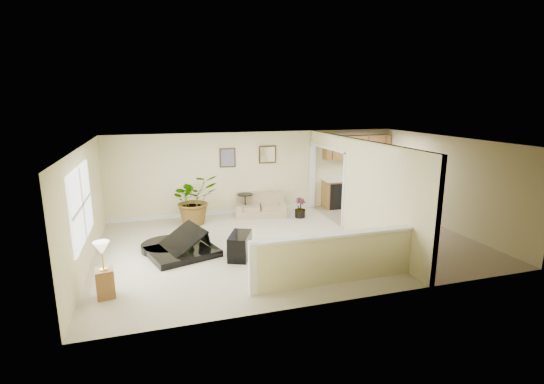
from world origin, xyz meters
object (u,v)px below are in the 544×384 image
object	(u,v)px
small_plant	(300,209)
lamp_stand	(104,274)
palm_plant	(194,200)
piano_bench	(240,246)
loveseat	(260,204)
accent_table	(245,202)
piano	(179,229)

from	to	relation	value
small_plant	lamp_stand	size ratio (longest dim) A/B	0.57
palm_plant	small_plant	xyz separation A→B (m)	(3.08, -0.31, -0.45)
piano_bench	loveseat	bearing A→B (deg)	67.40
piano_bench	palm_plant	bearing A→B (deg)	103.88
piano_bench	lamp_stand	size ratio (longest dim) A/B	0.78
loveseat	small_plant	xyz separation A→B (m)	(1.08, -0.61, -0.07)
loveseat	lamp_stand	xyz separation A→B (m)	(-3.98, -4.24, 0.11)
piano_bench	lamp_stand	bearing A→B (deg)	-157.53
accent_table	palm_plant	size ratio (longest dim) A/B	0.43
lamp_stand	small_plant	bearing A→B (deg)	35.62
lamp_stand	piano_bench	bearing A→B (deg)	22.47
accent_table	piano	bearing A→B (deg)	-129.77
piano	piano_bench	world-z (taller)	piano
piano_bench	small_plant	distance (m)	3.47
piano_bench	loveseat	distance (m)	3.39
piano	small_plant	size ratio (longest dim) A/B	3.29
loveseat	palm_plant	size ratio (longest dim) A/B	1.07
accent_table	palm_plant	xyz separation A→B (m)	(-1.55, -0.36, 0.27)
palm_plant	small_plant	bearing A→B (deg)	-5.72
piano	lamp_stand	bearing A→B (deg)	-146.72
piano	lamp_stand	distance (m)	2.26
loveseat	small_plant	size ratio (longest dim) A/B	2.80
palm_plant	lamp_stand	xyz separation A→B (m)	(-1.98, -3.93, -0.26)
small_plant	lamp_stand	distance (m)	6.23
piano_bench	loveseat	size ratio (longest dim) A/B	0.49
palm_plant	piano_bench	bearing A→B (deg)	-76.12
piano	loveseat	distance (m)	3.58
loveseat	lamp_stand	distance (m)	5.82
lamp_stand	piano	bearing A→B (deg)	51.07
piano	piano_bench	xyz separation A→B (m)	(1.26, -0.65, -0.30)
accent_table	small_plant	bearing A→B (deg)	-23.62
accent_table	palm_plant	distance (m)	1.61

